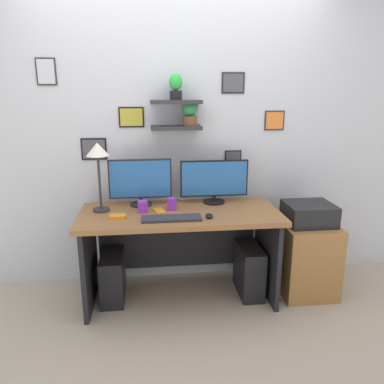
# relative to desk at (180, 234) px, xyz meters

# --- Properties ---
(ground_plane) EXTENTS (8.00, 8.00, 0.00)m
(ground_plane) POSITION_rel_desk_xyz_m (0.00, -0.05, -0.54)
(ground_plane) COLOR tan
(back_wall_assembly) EXTENTS (4.40, 0.24, 2.70)m
(back_wall_assembly) POSITION_rel_desk_xyz_m (-0.00, 0.38, 0.82)
(back_wall_assembly) COLOR silver
(back_wall_assembly) RESTS_ON ground
(desk) EXTENTS (1.56, 0.68, 0.75)m
(desk) POSITION_rel_desk_xyz_m (0.00, 0.00, 0.00)
(desk) COLOR brown
(desk) RESTS_ON ground
(monitor_left) EXTENTS (0.51, 0.18, 0.38)m
(monitor_left) POSITION_rel_desk_xyz_m (-0.31, 0.16, 0.41)
(monitor_left) COLOR black
(monitor_left) RESTS_ON desk
(monitor_right) EXTENTS (0.57, 0.18, 0.36)m
(monitor_right) POSITION_rel_desk_xyz_m (0.31, 0.16, 0.40)
(monitor_right) COLOR black
(monitor_right) RESTS_ON desk
(keyboard) EXTENTS (0.44, 0.14, 0.02)m
(keyboard) POSITION_rel_desk_xyz_m (-0.08, -0.23, 0.22)
(keyboard) COLOR #2D2D33
(keyboard) RESTS_ON desk
(computer_mouse) EXTENTS (0.06, 0.09, 0.03)m
(computer_mouse) POSITION_rel_desk_xyz_m (0.20, -0.22, 0.23)
(computer_mouse) COLOR black
(computer_mouse) RESTS_ON desk
(desk_lamp) EXTENTS (0.17, 0.17, 0.54)m
(desk_lamp) POSITION_rel_desk_xyz_m (-0.62, 0.04, 0.64)
(desk_lamp) COLOR #2D2D33
(desk_lamp) RESTS_ON desk
(cell_phone) EXTENTS (0.10, 0.15, 0.01)m
(cell_phone) POSITION_rel_desk_xyz_m (-0.16, -0.03, 0.22)
(cell_phone) COLOR orange
(cell_phone) RESTS_ON desk
(coffee_mug) EXTENTS (0.08, 0.08, 0.09)m
(coffee_mug) POSITION_rel_desk_xyz_m (-0.29, -0.03, 0.26)
(coffee_mug) COLOR purple
(coffee_mug) RESTS_ON desk
(pen_cup) EXTENTS (0.07, 0.07, 0.10)m
(pen_cup) POSITION_rel_desk_xyz_m (-0.06, -0.00, 0.26)
(pen_cup) COLOR purple
(pen_cup) RESTS_ON desk
(scissors_tray) EXTENTS (0.12, 0.08, 0.02)m
(scissors_tray) POSITION_rel_desk_xyz_m (-0.47, -0.15, 0.22)
(scissors_tray) COLOR orange
(scissors_tray) RESTS_ON desk
(drawer_cabinet) EXTENTS (0.44, 0.50, 0.61)m
(drawer_cabinet) POSITION_rel_desk_xyz_m (1.06, -0.05, -0.23)
(drawer_cabinet) COLOR #9E6B38
(drawer_cabinet) RESTS_ON ground
(printer) EXTENTS (0.38, 0.34, 0.17)m
(printer) POSITION_rel_desk_xyz_m (1.06, -0.05, 0.16)
(printer) COLOR black
(printer) RESTS_ON drawer_cabinet
(computer_tower_left) EXTENTS (0.18, 0.40, 0.39)m
(computer_tower_left) POSITION_rel_desk_xyz_m (-0.55, -0.00, -0.34)
(computer_tower_left) COLOR black
(computer_tower_left) RESTS_ON ground
(computer_tower_right) EXTENTS (0.18, 0.40, 0.42)m
(computer_tower_right) POSITION_rel_desk_xyz_m (0.58, -0.04, -0.33)
(computer_tower_right) COLOR black
(computer_tower_right) RESTS_ON ground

